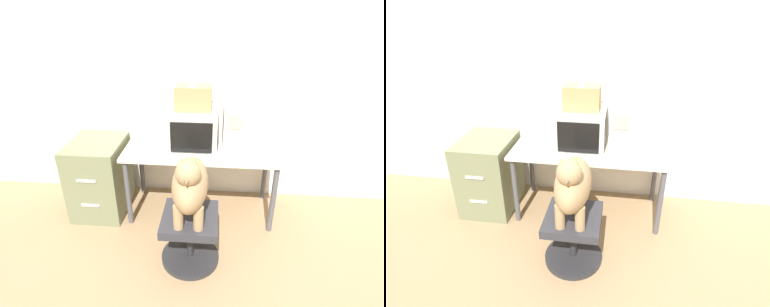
% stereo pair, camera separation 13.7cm
% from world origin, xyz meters
% --- Properties ---
extents(ground_plane, '(12.00, 12.00, 0.00)m').
position_xyz_m(ground_plane, '(0.00, 0.00, 0.00)').
color(ground_plane, '#937551').
extents(wall_back, '(8.00, 0.05, 2.60)m').
position_xyz_m(wall_back, '(0.00, 0.70, 1.30)').
color(wall_back, silver).
rests_on(wall_back, ground_plane).
extents(desk, '(1.44, 0.63, 0.72)m').
position_xyz_m(desk, '(0.00, 0.32, 0.63)').
color(desk, beige).
rests_on(desk, ground_plane).
extents(crt_monitor, '(0.45, 0.48, 0.36)m').
position_xyz_m(crt_monitor, '(-0.08, 0.37, 0.90)').
color(crt_monitor, beige).
rests_on(crt_monitor, desk).
extents(pc_tower, '(0.18, 0.43, 0.43)m').
position_xyz_m(pc_tower, '(0.29, 0.41, 0.93)').
color(pc_tower, beige).
rests_on(pc_tower, desk).
extents(keyboard, '(0.46, 0.15, 0.03)m').
position_xyz_m(keyboard, '(-0.08, 0.10, 0.73)').
color(keyboard, silver).
rests_on(keyboard, desk).
extents(computer_mouse, '(0.06, 0.04, 0.04)m').
position_xyz_m(computer_mouse, '(0.22, 0.12, 0.74)').
color(computer_mouse, beige).
rests_on(computer_mouse, desk).
extents(office_chair, '(0.48, 0.48, 0.45)m').
position_xyz_m(office_chair, '(-0.05, -0.37, 0.25)').
color(office_chair, '#262628').
rests_on(office_chair, ground_plane).
extents(dog, '(0.27, 0.58, 0.59)m').
position_xyz_m(dog, '(-0.05, -0.38, 0.75)').
color(dog, '#9E7F56').
rests_on(dog, office_chair).
extents(filing_cabinet, '(0.50, 0.62, 0.76)m').
position_xyz_m(filing_cabinet, '(-1.01, 0.26, 0.38)').
color(filing_cabinet, '#6B7251').
rests_on(filing_cabinet, ground_plane).
extents(cardboard_box, '(0.33, 0.22, 0.23)m').
position_xyz_m(cardboard_box, '(-0.08, 0.37, 1.19)').
color(cardboard_box, '#A87F51').
rests_on(cardboard_box, crt_monitor).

